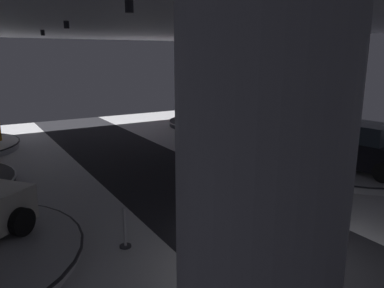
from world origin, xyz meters
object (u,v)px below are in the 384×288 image
column_left (257,257)px  pickup_truck_far_right (254,120)px  visitor_walking_near (217,185)px  display_platform_far_right (247,141)px  pickup_truck_deep_right (214,107)px  display_platform_mid_right (356,170)px  display_car_mid_right (359,148)px  display_platform_deep_right (212,122)px

column_left → pickup_truck_far_right: bearing=49.5°
visitor_walking_near → display_platform_far_right: bearing=45.3°
display_platform_far_right → visitor_walking_near: (-6.27, -6.33, 0.72)m
pickup_truck_far_right → visitor_walking_near: size_ratio=3.41×
pickup_truck_deep_right → display_platform_mid_right: 11.16m
display_car_mid_right → pickup_truck_far_right: pickup_truck_far_right is taller
display_platform_mid_right → visitor_walking_near: 6.73m
display_platform_deep_right → visitor_walking_near: size_ratio=3.57×
display_platform_deep_right → visitor_walking_near: bearing=-123.7°
pickup_truck_far_right → display_car_mid_right: bearing=-88.3°
display_car_mid_right → display_platform_deep_right: bearing=84.5°
display_platform_far_right → display_car_mid_right: bearing=-86.0°
display_car_mid_right → display_platform_far_right: (-0.42, 6.04, -0.87)m
visitor_walking_near → display_platform_deep_right: bearing=56.3°
display_platform_mid_right → pickup_truck_far_right: 5.91m
display_car_mid_right → display_platform_mid_right: bearing=97.5°
display_car_mid_right → column_left: bearing=-149.4°
display_platform_deep_right → display_platform_mid_right: 11.42m
display_car_mid_right → display_platform_far_right: display_car_mid_right is taller
display_platform_far_right → pickup_truck_far_right: bearing=-39.7°
pickup_truck_deep_right → display_platform_far_right: bearing=-105.7°
pickup_truck_deep_right → display_platform_mid_right: size_ratio=1.25×
display_platform_mid_right → pickup_truck_far_right: (-0.17, 5.81, 1.11)m
display_platform_far_right → visitor_walking_near: visitor_walking_near is taller
display_platform_far_right → pickup_truck_far_right: (0.25, -0.21, 1.08)m
display_platform_mid_right → display_car_mid_right: size_ratio=1.04×
column_left → display_platform_deep_right: bearing=56.7°
display_car_mid_right → visitor_walking_near: (-6.69, -0.28, -0.14)m
column_left → display_platform_far_right: column_left is taller
pickup_truck_deep_right → display_platform_far_right: pickup_truck_deep_right is taller
display_platform_deep_right → visitor_walking_near: (-7.79, -11.68, 0.74)m
display_platform_deep_right → pickup_truck_deep_right: size_ratio=1.00×
pickup_truck_far_right → display_platform_mid_right: bearing=-88.3°
display_platform_deep_right → display_platform_mid_right: size_ratio=1.24×
column_left → display_car_mid_right: column_left is taller
column_left → display_platform_far_right: size_ratio=0.94×
display_platform_deep_right → pickup_truck_far_right: (-1.28, -5.56, 1.10)m
display_car_mid_right → pickup_truck_far_right: (-0.17, 5.84, 0.22)m
display_platform_mid_right → pickup_truck_deep_right: bearing=84.8°
pickup_truck_deep_right → display_platform_mid_right: bearing=-95.2°
pickup_truck_deep_right → pickup_truck_far_right: pickup_truck_far_right is taller
visitor_walking_near → pickup_truck_far_right: bearing=43.2°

